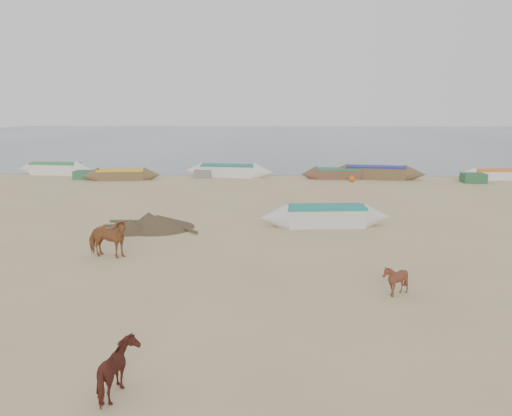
# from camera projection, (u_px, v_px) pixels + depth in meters

# --- Properties ---
(ground) EXTENTS (140.00, 140.00, 0.00)m
(ground) POSITION_uv_depth(u_px,v_px,m) (250.00, 261.00, 16.47)
(ground) COLOR tan
(ground) RESTS_ON ground
(sea) EXTENTS (160.00, 160.00, 0.00)m
(sea) POSITION_uv_depth(u_px,v_px,m) (275.00, 136.00, 96.84)
(sea) COLOR slate
(sea) RESTS_ON ground
(cow_adult) EXTENTS (1.68, 1.01, 1.33)m
(cow_adult) POSITION_uv_depth(u_px,v_px,m) (107.00, 238.00, 16.74)
(cow_adult) COLOR brown
(cow_adult) RESTS_ON ground
(calf_front) EXTENTS (0.84, 0.76, 0.88)m
(calf_front) POSITION_uv_depth(u_px,v_px,m) (395.00, 280.00, 13.32)
(calf_front) COLOR #5A2C1C
(calf_front) RESTS_ON ground
(calf_right) EXTENTS (1.09, 1.17, 0.95)m
(calf_right) POSITION_uv_depth(u_px,v_px,m) (120.00, 370.00, 8.61)
(calf_right) COLOR #59251C
(calf_right) RESTS_ON ground
(near_canoe) EXTENTS (5.72, 1.81, 0.89)m
(near_canoe) POSITION_uv_depth(u_px,v_px,m) (325.00, 216.00, 21.36)
(near_canoe) COLOR silver
(near_canoe) RESTS_ON ground
(debris_pile) EXTENTS (4.08, 4.08, 0.54)m
(debris_pile) POSITION_uv_depth(u_px,v_px,m) (158.00, 221.00, 21.11)
(debris_pile) COLOR brown
(debris_pile) RESTS_ON ground
(waterline_canoes) EXTENTS (57.85, 4.70, 0.94)m
(waterline_canoes) POSITION_uv_depth(u_px,v_px,m) (261.00, 172.00, 36.68)
(waterline_canoes) COLOR brown
(waterline_canoes) RESTS_ON ground
(beach_clutter) EXTENTS (47.58, 2.94, 0.64)m
(beach_clutter) POSITION_uv_depth(u_px,v_px,m) (335.00, 176.00, 35.48)
(beach_clutter) COLOR #2E6643
(beach_clutter) RESTS_ON ground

